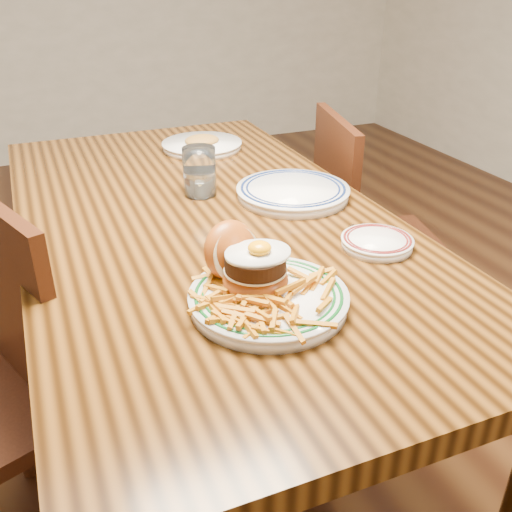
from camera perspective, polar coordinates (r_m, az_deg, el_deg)
name	(u,v)px	position (r m, az deg, el deg)	size (l,w,h in m)	color
floor	(215,442)	(1.82, -4.15, -18.07)	(6.00, 6.00, 0.00)	black
table	(206,247)	(1.42, -5.05, 0.87)	(0.85, 1.60, 0.75)	black
chair_right	(363,235)	(1.96, 10.69, 2.04)	(0.49, 0.49, 0.87)	#38180B
main_plate	(262,285)	(1.01, 0.61, -2.90)	(0.28, 0.30, 0.14)	white
side_plate	(377,242)	(1.24, 12.01, 1.42)	(0.15, 0.16, 0.02)	white
rear_plate	(293,191)	(1.47, 3.71, 6.47)	(0.29, 0.29, 0.03)	white
water_glass	(200,174)	(1.49, -5.65, 8.12)	(0.08, 0.08, 0.13)	white
far_plate	(202,145)	(1.88, -5.42, 11.03)	(0.26, 0.26, 0.05)	white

